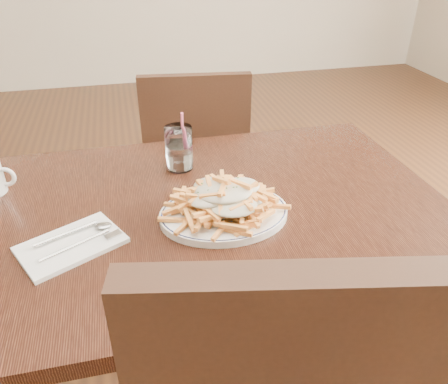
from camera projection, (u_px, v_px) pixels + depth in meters
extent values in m
cube|color=black|center=(207.00, 212.00, 1.09)|extent=(1.20, 0.80, 0.04)
cylinder|color=black|center=(28.00, 269.00, 1.47)|extent=(0.05, 0.05, 0.71)
cylinder|color=black|center=(330.00, 225.00, 1.68)|extent=(0.05, 0.05, 0.71)
cube|color=black|center=(196.00, 166.00, 1.95)|extent=(0.46, 0.46, 0.04)
cube|color=black|center=(196.00, 133.00, 1.67)|extent=(0.41, 0.09, 0.45)
cylinder|color=black|center=(230.00, 187.00, 2.23)|extent=(0.04, 0.04, 0.40)
cylinder|color=black|center=(161.00, 190.00, 2.20)|extent=(0.04, 0.04, 0.40)
cylinder|color=black|center=(239.00, 227.00, 1.93)|extent=(0.04, 0.04, 0.40)
cylinder|color=black|center=(159.00, 232.00, 1.90)|extent=(0.04, 0.04, 0.40)
torus|color=black|center=(224.00, 212.00, 1.03)|extent=(0.30, 0.30, 0.01)
ellipsoid|color=beige|center=(224.00, 189.00, 0.99)|extent=(0.23, 0.20, 0.03)
cube|color=white|center=(71.00, 245.00, 0.94)|extent=(0.25, 0.22, 0.01)
cylinder|color=white|center=(179.00, 148.00, 1.21)|extent=(0.08, 0.08, 0.12)
cylinder|color=white|center=(179.00, 156.00, 1.23)|extent=(0.07, 0.07, 0.07)
cylinder|color=#D75275|center=(183.00, 138.00, 1.21)|extent=(0.01, 0.04, 0.16)
torus|color=white|center=(5.00, 177.00, 1.11)|extent=(0.06, 0.02, 0.05)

